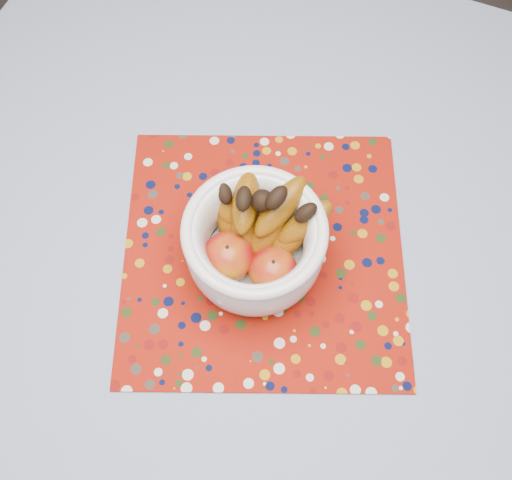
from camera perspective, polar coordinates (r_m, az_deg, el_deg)
table at (r=1.04m, az=0.07°, el=-2.79°), size 1.20×1.20×0.75m
tablecloth at (r=0.97m, az=0.07°, el=-1.00°), size 1.32×1.32×0.01m
placemat at (r=0.96m, az=0.72°, el=-1.18°), size 0.58×0.58×0.00m
fruit_bowl at (r=0.88m, az=0.12°, el=0.40°), size 0.26×0.22×0.17m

